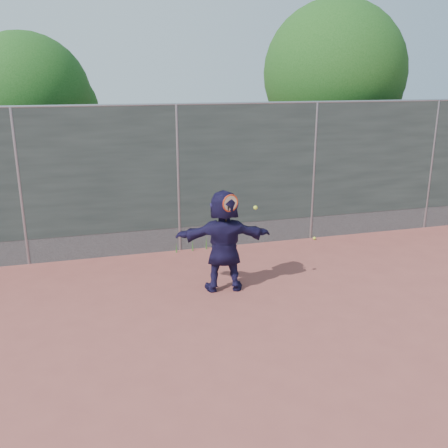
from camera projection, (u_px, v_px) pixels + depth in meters
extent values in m
plane|color=#9E4C42|center=(225.00, 327.00, 7.31)|extent=(80.00, 80.00, 0.00)
imported|color=#1B153C|center=(224.00, 241.00, 8.38)|extent=(1.69, 0.77, 1.75)
sphere|color=#CCE432|center=(314.00, 238.00, 11.17)|extent=(0.07, 0.07, 0.07)
cube|color=#38423D|center=(178.00, 168.00, 10.03)|extent=(20.00, 0.04, 2.50)
cube|color=slate|center=(180.00, 239.00, 10.46)|extent=(20.00, 0.03, 0.50)
cylinder|color=gray|center=(176.00, 104.00, 9.67)|extent=(20.00, 0.05, 0.05)
cylinder|color=gray|center=(20.00, 189.00, 9.32)|extent=(0.06, 0.06, 3.00)
cylinder|color=gray|center=(178.00, 180.00, 10.10)|extent=(0.06, 0.06, 3.00)
cylinder|color=gray|center=(314.00, 173.00, 10.88)|extent=(0.06, 0.06, 3.00)
cylinder|color=gray|center=(431.00, 166.00, 11.65)|extent=(0.06, 0.06, 3.00)
torus|color=red|center=(230.00, 203.00, 8.00)|extent=(0.29, 0.11, 0.29)
cylinder|color=beige|center=(230.00, 203.00, 8.00)|extent=(0.24, 0.08, 0.25)
cylinder|color=black|center=(227.00, 215.00, 8.07)|extent=(0.07, 0.13, 0.33)
sphere|color=#CCE432|center=(255.00, 208.00, 8.13)|extent=(0.07, 0.07, 0.07)
cylinder|color=#382314|center=(329.00, 162.00, 13.35)|extent=(0.28, 0.28, 2.60)
sphere|color=#23561C|center=(334.00, 73.00, 12.69)|extent=(3.60, 3.60, 3.60)
sphere|color=#23561C|center=(354.00, 87.00, 13.17)|extent=(2.52, 2.52, 2.52)
cylinder|color=#382314|center=(35.00, 179.00, 12.21)|extent=(0.28, 0.28, 2.20)
sphere|color=#23561C|center=(26.00, 98.00, 11.65)|extent=(3.00, 3.00, 3.00)
sphere|color=#23561C|center=(55.00, 110.00, 12.08)|extent=(2.10, 2.10, 2.10)
cone|color=#387226|center=(193.00, 245.00, 10.45)|extent=(0.03, 0.03, 0.26)
cone|color=#387226|center=(206.00, 242.00, 10.54)|extent=(0.03, 0.03, 0.30)
cone|color=#387226|center=(176.00, 247.00, 10.35)|extent=(0.03, 0.03, 0.22)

